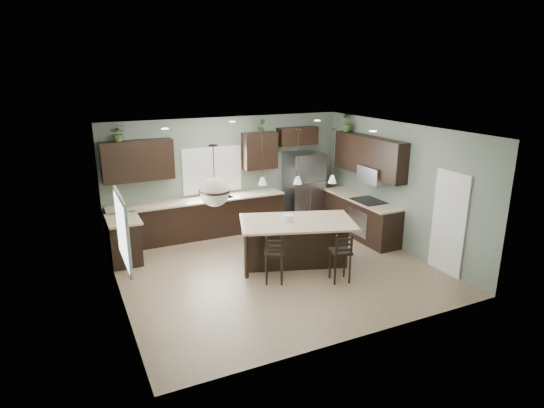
{
  "coord_description": "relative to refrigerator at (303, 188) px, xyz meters",
  "views": [
    {
      "loc": [
        -3.7,
        -7.61,
        3.89
      ],
      "look_at": [
        0.1,
        0.4,
        1.25
      ],
      "focal_mm": 30.0,
      "sensor_mm": 36.0,
      "label": 1
    }
  ],
  "objects": [
    {
      "name": "ground",
      "position": [
        -1.95,
        -2.38,
        -0.93
      ],
      "size": [
        6.0,
        6.0,
        0.0
      ],
      "primitive_type": "plane",
      "color": "#9E8466",
      "rests_on": "ground"
    },
    {
      "name": "pantry_door",
      "position": [
        1.03,
        -3.93,
        0.09
      ],
      "size": [
        0.04,
        0.82,
        2.04
      ],
      "primitive_type": "cube",
      "color": "white",
      "rests_on": "ground"
    },
    {
      "name": "window_back",
      "position": [
        -2.35,
        0.35,
        0.62
      ],
      "size": [
        1.35,
        0.02,
        1.0
      ],
      "primitive_type": "cube",
      "color": "white",
      "rests_on": "room_shell"
    },
    {
      "name": "window_left",
      "position": [
        -4.93,
        -3.18,
        0.62
      ],
      "size": [
        0.02,
        1.1,
        1.0
      ],
      "primitive_type": "cube",
      "color": "white",
      "rests_on": "room_shell"
    },
    {
      "name": "left_return_cabs",
      "position": [
        -4.65,
        -0.68,
        -0.48
      ],
      "size": [
        0.6,
        0.9,
        0.9
      ],
      "primitive_type": "cube",
      "color": "black",
      "rests_on": "ground"
    },
    {
      "name": "left_return_countertop",
      "position": [
        -4.63,
        -0.68,
        -0.01
      ],
      "size": [
        0.66,
        0.96,
        0.04
      ],
      "primitive_type": "cube",
      "color": "beige",
      "rests_on": "left_return_cabs"
    },
    {
      "name": "back_lower_cabs",
      "position": [
        -2.8,
        0.07,
        -0.48
      ],
      "size": [
        4.2,
        0.6,
        0.9
      ],
      "primitive_type": "cube",
      "color": "black",
      "rests_on": "ground"
    },
    {
      "name": "back_countertop",
      "position": [
        -2.8,
        0.05,
        -0.01
      ],
      "size": [
        4.2,
        0.66,
        0.04
      ],
      "primitive_type": "cube",
      "color": "beige",
      "rests_on": "back_lower_cabs"
    },
    {
      "name": "sink_inset",
      "position": [
        -2.35,
        0.05,
        0.01
      ],
      "size": [
        0.7,
        0.45,
        0.01
      ],
      "primitive_type": "cube",
      "color": "gray",
      "rests_on": "back_countertop"
    },
    {
      "name": "faucet",
      "position": [
        -2.35,
        0.02,
        0.16
      ],
      "size": [
        0.02,
        0.02,
        0.28
      ],
      "primitive_type": "cylinder",
      "color": "silver",
      "rests_on": "back_countertop"
    },
    {
      "name": "back_upper_left",
      "position": [
        -4.1,
        0.2,
        1.02
      ],
      "size": [
        1.55,
        0.34,
        0.9
      ],
      "primitive_type": "cube",
      "color": "black",
      "rests_on": "room_shell"
    },
    {
      "name": "back_upper_right",
      "position": [
        -1.15,
        0.2,
        1.02
      ],
      "size": [
        0.85,
        0.34,
        0.9
      ],
      "primitive_type": "cube",
      "color": "black",
      "rests_on": "room_shell"
    },
    {
      "name": "fridge_header",
      "position": [
        -0.1,
        0.2,
        1.32
      ],
      "size": [
        1.05,
        0.34,
        0.45
      ],
      "primitive_type": "cube",
      "color": "black",
      "rests_on": "room_shell"
    },
    {
      "name": "right_lower_cabs",
      "position": [
        0.75,
        -1.51,
        -0.48
      ],
      "size": [
        0.6,
        2.35,
        0.9
      ],
      "primitive_type": "cube",
      "color": "black",
      "rests_on": "ground"
    },
    {
      "name": "right_countertop",
      "position": [
        0.73,
        -1.51,
        -0.01
      ],
      "size": [
        0.66,
        2.35,
        0.04
      ],
      "primitive_type": "cube",
      "color": "beige",
      "rests_on": "right_lower_cabs"
    },
    {
      "name": "cooktop",
      "position": [
        0.73,
        -1.78,
        0.02
      ],
      "size": [
        0.58,
        0.75,
        0.02
      ],
      "primitive_type": "cube",
      "color": "black",
      "rests_on": "right_countertop"
    },
    {
      "name": "wall_oven_front",
      "position": [
        0.45,
        -1.78,
        -0.48
      ],
      "size": [
        0.01,
        0.72,
        0.6
      ],
      "primitive_type": "cube",
      "color": "gray",
      "rests_on": "right_lower_cabs"
    },
    {
      "name": "right_upper_cabs",
      "position": [
        0.88,
        -1.51,
        1.02
      ],
      "size": [
        0.34,
        2.35,
        0.9
      ],
      "primitive_type": "cube",
      "color": "black",
      "rests_on": "room_shell"
    },
    {
      "name": "microwave",
      "position": [
        0.83,
        -1.78,
        0.62
      ],
      "size": [
        0.4,
        0.75,
        0.4
      ],
      "primitive_type": "cube",
      "color": "gray",
      "rests_on": "right_upper_cabs"
    },
    {
      "name": "refrigerator",
      "position": [
        0.0,
        0.0,
        0.0
      ],
      "size": [
        0.9,
        0.74,
        1.85
      ],
      "primitive_type": "cube",
      "color": "#929199",
      "rests_on": "ground"
    },
    {
      "name": "kitchen_island",
      "position": [
        -1.44,
        -2.31,
        -0.46
      ],
      "size": [
        2.58,
        1.97,
        0.92
      ],
      "primitive_type": "cube",
      "rotation": [
        0.0,
        0.0,
        -0.33
      ],
      "color": "black",
      "rests_on": "ground"
    },
    {
      "name": "serving_dish",
      "position": [
        -1.63,
        -2.25,
        0.07
      ],
      "size": [
        0.24,
        0.24,
        0.14
      ],
      "primitive_type": "cylinder",
      "color": "silver",
      "rests_on": "kitchen_island"
    },
    {
      "name": "bar_stool_left",
      "position": [
        -2.24,
        -2.91,
        -0.44
      ],
      "size": [
        0.48,
        0.48,
        0.98
      ],
      "primitive_type": "cube",
      "rotation": [
        0.0,
        0.0,
        -0.45
      ],
      "color": "black",
      "rests_on": "ground"
    },
    {
      "name": "bar_stool_right",
      "position": [
        -1.09,
        -3.4,
        -0.43
      ],
      "size": [
        0.45,
        0.45,
        1.0
      ],
      "primitive_type": "cube",
      "rotation": [
        0.0,
        0.0,
        -0.24
      ],
      "color": "black",
      "rests_on": "ground"
    },
    {
      "name": "pendant_left",
      "position": [
        -2.1,
        -2.09,
        1.32
      ],
      "size": [
        0.17,
        0.17,
        1.1
      ],
      "primitive_type": null,
      "color": "white",
      "rests_on": "room_shell"
    },
    {
      "name": "pendant_center",
      "position": [
        -1.44,
        -2.31,
        1.32
      ],
      "size": [
        0.17,
        0.17,
        1.1
      ],
      "primitive_type": null,
      "color": "white",
      "rests_on": "room_shell"
    },
    {
      "name": "pendant_right",
      "position": [
        -0.78,
        -2.54,
        1.32
      ],
      "size": [
        0.17,
        0.17,
        1.1
      ],
      "primitive_type": null,
      "color": "silver",
      "rests_on": "room_shell"
    },
    {
      "name": "chandelier",
      "position": [
        -3.53,
        -3.44,
        1.38
      ],
      "size": [
        0.5,
        0.5,
        0.98
      ],
      "primitive_type": null,
      "color": "beige",
      "rests_on": "room_shell"
    },
    {
      "name": "plant_back_left",
      "position": [
        -4.46,
        0.17,
        1.66
      ],
      "size": [
        0.35,
        0.31,
        0.37
      ],
      "primitive_type": "imported",
      "rotation": [
        0.0,
        0.0,
        -0.06
      ],
      "color": "#314D21",
      "rests_on": "back_upper_left"
    },
    {
      "name": "plant_back_right",
      "position": [
        -1.12,
        0.17,
        1.64
      ],
      "size": [
        0.23,
        0.2,
        0.34
      ],
      "primitive_type": "imported",
      "rotation": [
        0.0,
        0.0,
        -0.35
      ],
      "color": "#2B4B20",
      "rests_on": "back_upper_right"
    },
    {
      "name": "plant_right_wall",
      "position": [
        0.85,
        -0.59,
        1.7
      ],
      "size": [
        0.26,
        0.26,
        0.44
      ],
      "primitive_type": "imported",
      "rotation": [
        0.0,
        0.0,
        -0.07
      ],
      "color": "#325424",
      "rests_on": "right_upper_cabs"
    },
    {
      "name": "room_shell",
      "position": [
        -1.95,
        -2.38,
        0.77
      ],
      "size": [
        6.0,
        6.0,
        6.0
      ],
      "color": "slate",
      "rests_on": "ground"
    }
  ]
}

